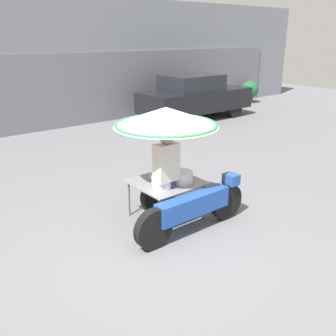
% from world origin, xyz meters
% --- Properties ---
extents(ground_plane, '(36.00, 36.00, 0.00)m').
position_xyz_m(ground_plane, '(0.00, 0.00, 0.00)').
color(ground_plane, slate).
extents(vendor_motorcycle_cart, '(2.14, 1.66, 1.89)m').
position_xyz_m(vendor_motorcycle_cart, '(0.47, 0.50, 1.39)').
color(vendor_motorcycle_cart, black).
rests_on(vendor_motorcycle_cart, ground).
extents(vendor_person, '(0.38, 0.22, 1.60)m').
position_xyz_m(vendor_person, '(0.28, 0.37, 0.90)').
color(vendor_person, navy).
rests_on(vendor_person, ground).
extents(parked_car, '(4.28, 1.71, 1.61)m').
position_xyz_m(parked_car, '(6.23, 6.19, 0.83)').
color(parked_car, black).
rests_on(parked_car, ground).
extents(potted_plant, '(0.78, 0.78, 0.98)m').
position_xyz_m(potted_plant, '(10.58, 7.23, 0.55)').
color(potted_plant, brown).
rests_on(potted_plant, ground).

